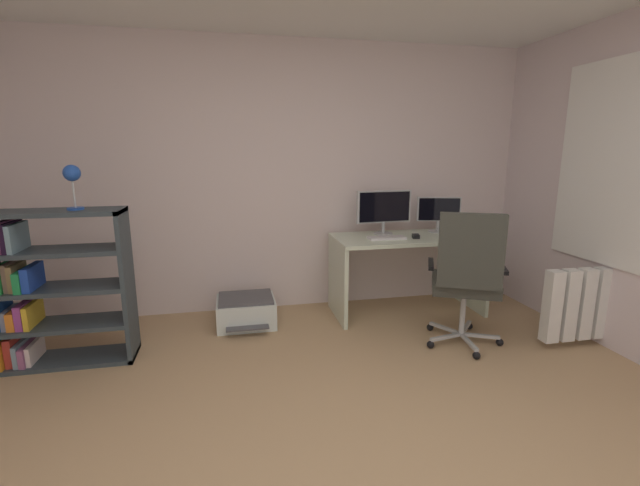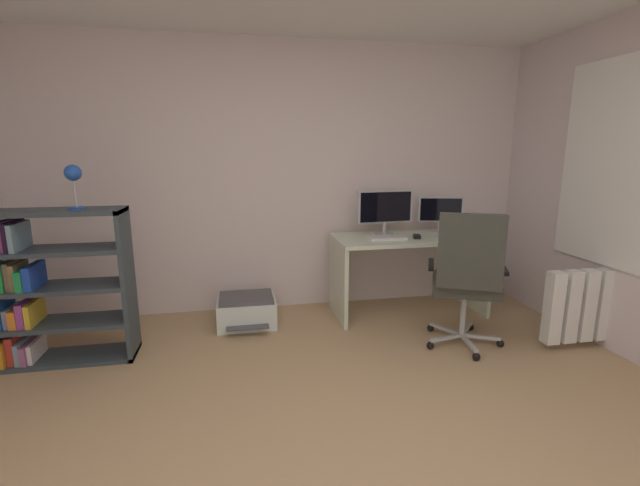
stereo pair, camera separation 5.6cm
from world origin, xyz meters
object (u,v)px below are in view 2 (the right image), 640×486
office_chair (467,275)px  radiator (594,305)px  monitor_secondary (440,212)px  computer_mouse (417,236)px  monitor_main (385,208)px  printer (247,310)px  desk (409,257)px  bookshelf (46,289)px  keyboard (387,238)px  desk_lamp (73,177)px

office_chair → radiator: bearing=-8.2°
monitor_secondary → computer_mouse: monitor_secondary is taller
monitor_main → printer: size_ratio=1.06×
desk → bookshelf: (-2.96, -0.43, 0.01)m
desk → monitor_secondary: 0.56m
office_chair → radiator: 1.07m
keyboard → desk_lamp: size_ratio=1.09×
monitor_main → monitor_secondary: 0.57m
computer_mouse → desk_lamp: 2.80m
monitor_secondary → bookshelf: bearing=-170.3°
desk_lamp → printer: (1.16, 0.43, -1.23)m
bookshelf → radiator: (4.12, -0.55, -0.21)m
printer → monitor_main: bearing=6.1°
office_chair → bookshelf: bookshelf is taller
bookshelf → radiator: bearing=-7.5°
computer_mouse → desk_lamp: bearing=-157.5°
desk → desk_lamp: desk_lamp is taller
desk_lamp → monitor_secondary: bearing=10.6°
radiator → desk: bearing=139.9°
desk_lamp → printer: 1.74m
bookshelf → desk: bearing=8.3°
computer_mouse → desk_lamp: size_ratio=0.32×
keyboard → radiator: 1.72m
monitor_secondary → printer: 2.08m
monitor_secondary → printer: monitor_secondary is taller
monitor_secondary → office_chair: bearing=-103.6°
desk → printer: desk is taller
desk_lamp → desk: bearing=9.1°
office_chair → computer_mouse: bearing=98.1°
keyboard → bookshelf: size_ratio=0.30×
printer → radiator: 2.87m
computer_mouse → bookshelf: (-2.99, -0.33, -0.21)m
desk → radiator: 1.53m
bookshelf → desk_lamp: size_ratio=3.65×
bookshelf → radiator: bookshelf is taller
keyboard → office_chair: office_chair is taller
desk_lamp → monitor_main: bearing=12.9°
desk → bookshelf: size_ratio=1.24×
keyboard → printer: size_ratio=0.66×
office_chair → radiator: size_ratio=1.30×
monitor_main → desk_lamp: desk_lamp is taller
monitor_secondary → bookshelf: size_ratio=0.37×
monitor_secondary → desk: bearing=-159.4°
printer → keyboard: bearing=-3.6°
desk_lamp → printer: bearing=20.3°
computer_mouse → printer: size_ratio=0.19×
monitor_secondary → radiator: (0.80, -1.12, -0.61)m
monitor_main → computer_mouse: (0.23, -0.24, -0.23)m
bookshelf → printer: 1.55m
computer_mouse → desk_lamp: (-2.72, -0.33, 0.59)m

